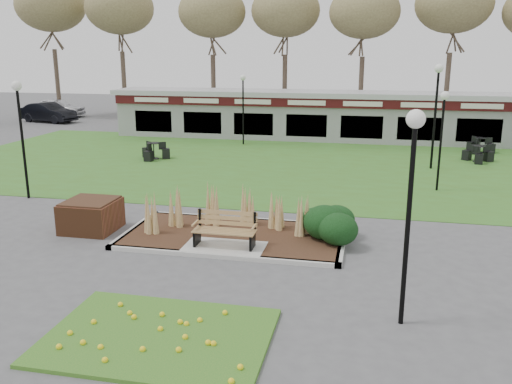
% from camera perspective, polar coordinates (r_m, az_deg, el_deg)
% --- Properties ---
extents(ground, '(100.00, 100.00, 0.00)m').
position_cam_1_polar(ground, '(14.74, -3.48, -6.38)').
color(ground, '#515154').
rests_on(ground, ground).
extents(lawn, '(34.00, 16.00, 0.02)m').
position_cam_1_polar(lawn, '(26.06, 3.55, 2.96)').
color(lawn, '#3F6B21').
rests_on(lawn, ground).
extents(flower_bed, '(4.20, 3.00, 0.16)m').
position_cam_1_polar(flower_bed, '(10.76, -10.22, -14.59)').
color(flower_bed, '#296F1F').
rests_on(flower_bed, ground).
extents(planting_bed, '(6.75, 3.40, 1.27)m').
position_cam_1_polar(planting_bed, '(15.59, 2.36, -3.74)').
color(planting_bed, '#382216').
rests_on(planting_bed, ground).
extents(park_bench, '(1.70, 0.66, 0.93)m').
position_cam_1_polar(park_bench, '(14.76, -3.26, -3.91)').
color(park_bench, '#A57C4A').
rests_on(park_bench, ground).
extents(brick_planter, '(1.50, 1.50, 0.95)m').
position_cam_1_polar(brick_planter, '(17.09, -16.97, -2.34)').
color(brick_planter, brown).
rests_on(brick_planter, ground).
extents(food_pavilion, '(24.60, 3.40, 2.90)m').
position_cam_1_polar(food_pavilion, '(33.63, 5.64, 8.09)').
color(food_pavilion, gray).
rests_on(food_pavilion, ground).
extents(tree_backdrop, '(47.24, 5.24, 10.36)m').
position_cam_1_polar(tree_backdrop, '(41.52, 7.23, 18.81)').
color(tree_backdrop, '#47382B').
rests_on(tree_backdrop, ground).
extents(lamp_post_near_right, '(0.35, 0.35, 4.26)m').
position_cam_1_polar(lamp_post_near_right, '(10.47, 16.09, 2.06)').
color(lamp_post_near_right, black).
rests_on(lamp_post_near_right, ground).
extents(lamp_post_mid_left, '(0.35, 0.35, 4.26)m').
position_cam_1_polar(lamp_post_mid_left, '(21.18, -23.63, 7.55)').
color(lamp_post_mid_left, black).
rests_on(lamp_post_mid_left, ground).
extents(lamp_post_mid_right, '(0.32, 0.32, 3.82)m').
position_cam_1_polar(lamp_post_mid_right, '(21.73, 19.06, 7.26)').
color(lamp_post_mid_right, black).
rests_on(lamp_post_mid_right, ground).
extents(lamp_post_far_right, '(0.39, 0.39, 4.72)m').
position_cam_1_polar(lamp_post_far_right, '(25.81, 18.51, 9.83)').
color(lamp_post_far_right, black).
rests_on(lamp_post_far_right, ground).
extents(lamp_post_far_left, '(0.33, 0.33, 3.98)m').
position_cam_1_polar(lamp_post_far_left, '(31.18, -1.37, 10.28)').
color(lamp_post_far_left, black).
rests_on(lamp_post_far_left, ground).
extents(bistro_set_b, '(1.53, 1.38, 0.82)m').
position_cam_1_polar(bistro_set_b, '(27.63, -10.69, 4.00)').
color(bistro_set_b, black).
rests_on(bistro_set_b, ground).
extents(bistro_set_c, '(1.49, 1.38, 0.80)m').
position_cam_1_polar(bistro_set_c, '(28.58, 22.33, 3.49)').
color(bistro_set_c, black).
rests_on(bistro_set_c, ground).
extents(bistro_set_d, '(1.35, 1.51, 0.80)m').
position_cam_1_polar(bistro_set_d, '(31.18, 22.46, 4.33)').
color(bistro_set_d, black).
rests_on(bistro_set_d, ground).
extents(car_silver, '(4.62, 2.22, 1.52)m').
position_cam_1_polar(car_silver, '(47.72, -20.20, 8.34)').
color(car_silver, silver).
rests_on(car_silver, ground).
extents(car_black, '(4.70, 2.49, 1.47)m').
position_cam_1_polar(car_black, '(44.35, -21.02, 7.82)').
color(car_black, black).
rests_on(car_black, ground).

